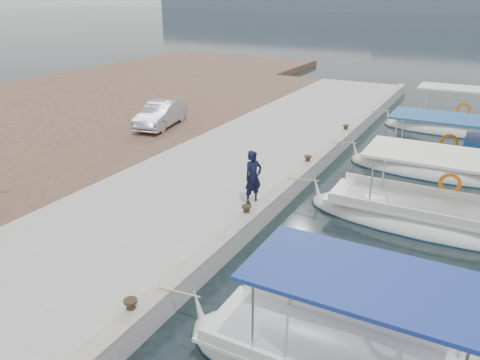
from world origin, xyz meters
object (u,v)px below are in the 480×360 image
at_px(fishing_caique_c, 431,221).
at_px(fisherman, 253,177).
at_px(parked_car, 161,114).
at_px(fishing_caique_d, 438,168).
at_px(fishing_caique_e, 452,130).

xyz_separation_m(fishing_caique_c, fisherman, (-4.93, -2.04, 1.20)).
xyz_separation_m(fishing_caique_c, parked_car, (-12.78, 3.80, 0.97)).
relative_size(fishing_caique_c, fishing_caique_d, 1.14).
distance_m(fishing_caique_c, parked_car, 13.37).
xyz_separation_m(fishing_caique_e, fisherman, (-4.52, -13.25, 1.20)).
bearing_deg(fishing_caique_d, parked_car, -175.74).
bearing_deg(fisherman, fishing_caique_d, -6.95).
relative_size(fishing_caique_d, fishing_caique_e, 0.98).
height_order(fishing_caique_d, fisherman, fishing_caique_d).
height_order(fishing_caique_d, fishing_caique_e, same).
distance_m(fishing_caique_c, fishing_caique_e, 11.22).
bearing_deg(fishing_caique_e, fishing_caique_c, -87.93).
distance_m(fishing_caique_e, fisherman, 14.05).
bearing_deg(fishing_caique_d, fisherman, -123.99).
bearing_deg(fishing_caique_d, fishing_caique_c, -85.62).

